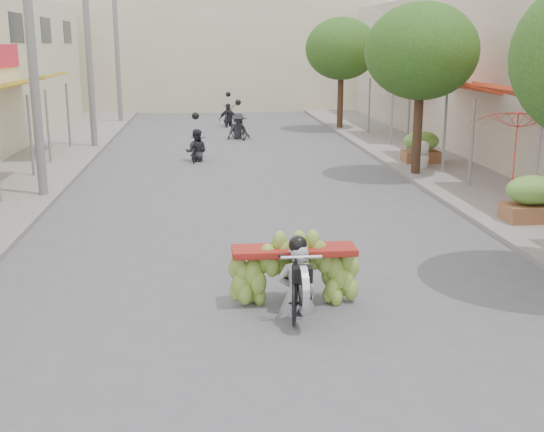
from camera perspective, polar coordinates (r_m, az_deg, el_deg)
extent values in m
cube|color=gray|center=(22.42, -20.91, 3.12)|extent=(4.00, 60.00, 0.12)
cube|color=gray|center=(23.10, 14.94, 3.88)|extent=(4.00, 60.00, 0.12)
cylinder|color=slate|center=(21.87, -19.54, 6.21)|extent=(0.08, 0.08, 2.55)
cube|color=gold|center=(26.00, -19.44, 10.64)|extent=(1.77, 4.00, 0.53)
cylinder|color=slate|center=(24.19, -18.23, 7.01)|extent=(0.08, 0.08, 2.55)
cylinder|color=slate|center=(27.69, -16.68, 7.95)|extent=(0.08, 0.08, 2.55)
cube|color=red|center=(26.19, -21.51, 12.35)|extent=(0.10, 3.50, 0.80)
cube|color=#1E2328|center=(28.14, -20.64, 14.53)|extent=(0.08, 2.00, 1.10)
cube|color=#1E2328|center=(33.00, -18.43, 14.53)|extent=(0.08, 2.00, 1.10)
cube|color=#1E2328|center=(37.91, -16.79, 14.51)|extent=(0.08, 2.00, 1.10)
cube|color=red|center=(18.27, 21.34, 9.31)|extent=(1.77, 4.20, 0.53)
cylinder|color=slate|center=(16.39, 21.27, 3.64)|extent=(0.08, 0.08, 2.55)
cylinder|color=slate|center=(19.81, 16.37, 5.70)|extent=(0.08, 0.08, 2.55)
cube|color=red|center=(23.77, 14.79, 10.71)|extent=(1.77, 4.20, 0.53)
cylinder|color=slate|center=(21.84, 14.23, 6.58)|extent=(0.08, 0.08, 2.55)
cylinder|color=slate|center=(25.42, 11.35, 7.75)|extent=(0.08, 0.08, 2.55)
cube|color=red|center=(29.47, 10.70, 11.51)|extent=(1.77, 4.20, 0.53)
cylinder|color=slate|center=(27.52, 10.01, 8.29)|extent=(0.08, 0.08, 2.55)
cylinder|color=slate|center=(31.18, 8.13, 9.03)|extent=(0.08, 0.08, 2.55)
cube|color=beige|center=(44.28, -4.42, 13.49)|extent=(20.00, 6.00, 7.00)
cylinder|color=slate|center=(18.76, -19.51, 13.40)|extent=(0.24, 0.24, 8.00)
cylinder|color=slate|center=(27.60, -15.12, 13.71)|extent=(0.24, 0.24, 8.00)
cylinder|color=slate|center=(36.52, -12.86, 13.84)|extent=(0.24, 0.24, 8.00)
cylinder|color=#3A2719|center=(21.42, 12.09, 7.44)|extent=(0.28, 0.28, 3.20)
ellipsoid|color=#2C5619|center=(21.29, 12.41, 13.32)|extent=(3.40, 3.40, 2.90)
cylinder|color=#3A2719|center=(33.00, 5.74, 9.94)|extent=(0.28, 0.28, 3.20)
ellipsoid|color=#2C5619|center=(32.92, 5.84, 13.76)|extent=(3.40, 3.40, 2.90)
cube|color=brown|center=(16.44, 20.84, 0.48)|extent=(1.20, 0.80, 0.50)
ellipsoid|color=#639D3B|center=(16.32, 21.01, 2.46)|extent=(1.20, 0.88, 0.66)
cube|color=brown|center=(23.71, 12.33, 5.05)|extent=(1.20, 0.80, 0.50)
ellipsoid|color=#639D3B|center=(23.63, 12.41, 6.44)|extent=(1.20, 0.88, 0.66)
imported|color=black|center=(10.41, 2.09, -5.21)|extent=(0.87, 1.93, 1.09)
cylinder|color=silver|center=(9.78, 2.61, -6.06)|extent=(0.10, 0.66, 0.66)
cube|color=black|center=(9.81, 2.54, -4.87)|extent=(0.28, 0.22, 0.22)
cylinder|color=silver|center=(9.83, 2.47, -3.47)|extent=(0.60, 0.05, 0.05)
cube|color=maroon|center=(10.63, 1.85, -2.89)|extent=(1.93, 0.55, 0.10)
imported|color=#BBBBC3|center=(10.18, 2.16, -2.20)|extent=(0.60, 0.44, 1.66)
sphere|color=black|center=(9.96, 2.22, 2.17)|extent=(0.28, 0.28, 0.28)
imported|color=red|center=(16.77, 20.05, 8.48)|extent=(2.31, 2.31, 1.96)
imported|color=white|center=(22.58, 12.51, 6.16)|extent=(0.98, 0.92, 1.72)
imported|color=black|center=(24.20, -6.34, 5.54)|extent=(0.78, 1.50, 0.80)
imported|color=#26272E|center=(24.10, -6.39, 7.24)|extent=(0.87, 0.62, 1.65)
sphere|color=black|center=(24.05, -6.42, 8.32)|extent=(0.26, 0.26, 0.26)
imported|color=black|center=(29.72, -2.83, 7.38)|extent=(1.05, 1.72, 0.98)
imported|color=#26272E|center=(29.66, -2.85, 8.60)|extent=(1.18, 0.90, 1.65)
sphere|color=black|center=(29.62, -2.86, 9.48)|extent=(0.26, 0.26, 0.26)
imported|color=black|center=(34.60, -3.66, 8.35)|extent=(1.00, 1.88, 1.01)
imported|color=#26272E|center=(34.55, -3.67, 9.38)|extent=(1.06, 0.73, 1.65)
sphere|color=black|center=(34.51, -3.69, 10.13)|extent=(0.26, 0.26, 0.26)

